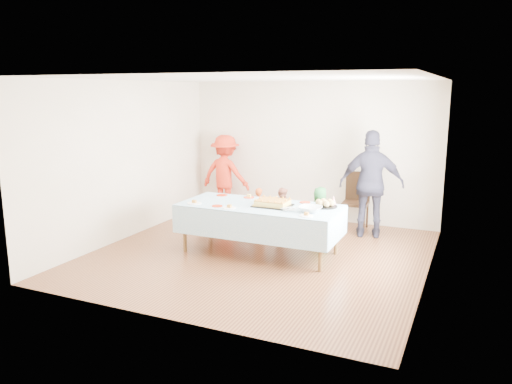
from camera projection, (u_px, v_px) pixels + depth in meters
ground at (259, 254)px, 7.84m from camera, size 5.00×5.00×0.00m
room_walls at (263, 142)px, 7.47m from camera, size 5.04×5.04×2.72m
party_table at (260, 208)px, 7.77m from camera, size 2.50×1.10×0.78m
birthday_cake at (273, 203)px, 7.67m from camera, size 0.56×0.43×0.10m
rolls_tray at (325, 204)px, 7.62m from camera, size 0.38×0.38×0.11m
punch_bowl at (310, 209)px, 7.30m from camera, size 0.35×0.35×0.08m
party_hat at (333, 200)px, 7.72m from camera, size 0.09×0.09×0.16m
fork_pile at (288, 209)px, 7.34m from camera, size 0.24×0.18×0.07m
plate_red_far_a at (222, 195)px, 8.45m from camera, size 0.19×0.19×0.01m
plate_red_far_b at (249, 197)px, 8.28m from camera, size 0.18×0.18×0.01m
plate_red_far_c at (275, 200)px, 8.07m from camera, size 0.18×0.18×0.01m
plate_red_far_d at (305, 202)px, 7.91m from camera, size 0.17×0.17×0.01m
plate_red_near at (217, 206)px, 7.66m from camera, size 0.16×0.16×0.01m
plate_white_left at (194, 203)px, 7.85m from camera, size 0.23×0.23×0.01m
plate_white_mid at (229, 208)px, 7.54m from camera, size 0.21×0.21×0.01m
plate_white_right at (306, 216)px, 7.07m from camera, size 0.20×0.20×0.01m
dining_chair at (357, 197)px, 9.24m from camera, size 0.48×0.48×1.05m
toddler_left at (259, 208)px, 9.20m from camera, size 0.30×0.21×0.78m
toddler_mid at (320, 214)px, 8.49m from camera, size 0.52×0.41×0.93m
toddler_right at (282, 210)px, 9.02m from camera, size 0.48×0.44×0.82m
adult_left at (225, 174)px, 10.34m from camera, size 1.08×0.65×1.64m
adult_right at (371, 184)px, 8.62m from camera, size 1.17×0.68×1.87m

